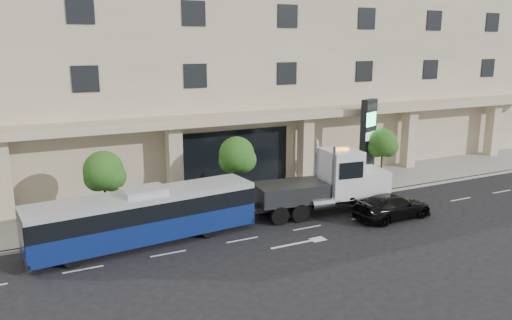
{
  "coord_description": "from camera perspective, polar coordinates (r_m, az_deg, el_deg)",
  "views": [
    {
      "loc": [
        -14.28,
        -23.83,
        9.93
      ],
      "look_at": [
        -1.46,
        2.0,
        3.33
      ],
      "focal_mm": 35.0,
      "sensor_mm": 36.0,
      "label": 1
    }
  ],
  "objects": [
    {
      "name": "tree_right",
      "position": [
        36.97,
        14.31,
        1.74
      ],
      "size": [
        2.1,
        2.0,
        4.04
      ],
      "color": "#422B19",
      "rests_on": "sidewalk"
    },
    {
      "name": "curb",
      "position": [
        31.12,
        2.42,
        -5.59
      ],
      "size": [
        120.0,
        0.3,
        0.15
      ],
      "primitive_type": "cube",
      "color": "gray",
      "rests_on": "ground"
    },
    {
      "name": "tow_truck",
      "position": [
        30.52,
        8.2,
        -2.74
      ],
      "size": [
        9.55,
        3.19,
        4.33
      ],
      "rotation": [
        0.0,
        0.0,
        -0.11
      ],
      "color": "#2D3033",
      "rests_on": "ground"
    },
    {
      "name": "city_bus",
      "position": [
        26.22,
        -12.56,
        -6.19
      ],
      "size": [
        11.83,
        3.55,
        2.95
      ],
      "rotation": [
        0.0,
        0.0,
        0.1
      ],
      "color": "black",
      "rests_on": "ground"
    },
    {
      "name": "convention_center",
      "position": [
        41.77,
        -6.57,
        12.87
      ],
      "size": [
        60.0,
        17.6,
        20.0
      ],
      "color": "tan",
      "rests_on": "ground"
    },
    {
      "name": "signage_pylon",
      "position": [
        37.3,
        12.66,
        2.23
      ],
      "size": [
        1.59,
        1.1,
        6.07
      ],
      "rotation": [
        0.0,
        0.0,
        0.41
      ],
      "color": "black",
      "rests_on": "sidewalk"
    },
    {
      "name": "ground",
      "position": [
        29.51,
        4.3,
        -6.82
      ],
      "size": [
        120.0,
        120.0,
        0.0
      ],
      "primitive_type": "plane",
      "color": "black",
      "rests_on": "ground"
    },
    {
      "name": "tree_mid",
      "position": [
        30.79,
        -2.18,
        0.36
      ],
      "size": [
        2.28,
        2.2,
        4.38
      ],
      "color": "#422B19",
      "rests_on": "sidewalk"
    },
    {
      "name": "sidewalk",
      "position": [
        33.65,
        -0.05,
        -4.14
      ],
      "size": [
        120.0,
        6.0,
        0.15
      ],
      "primitive_type": "cube",
      "color": "gray",
      "rests_on": "ground"
    },
    {
      "name": "black_sedan",
      "position": [
        30.5,
        15.33,
        -5.14
      ],
      "size": [
        5.11,
        2.24,
        1.46
      ],
      "primitive_type": "imported",
      "rotation": [
        0.0,
        0.0,
        1.61
      ],
      "color": "black",
      "rests_on": "ground"
    },
    {
      "name": "tree_left",
      "position": [
        28.59,
        -16.96,
        -1.49
      ],
      "size": [
        2.27,
        2.2,
        4.22
      ],
      "color": "#422B19",
      "rests_on": "sidewalk"
    }
  ]
}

